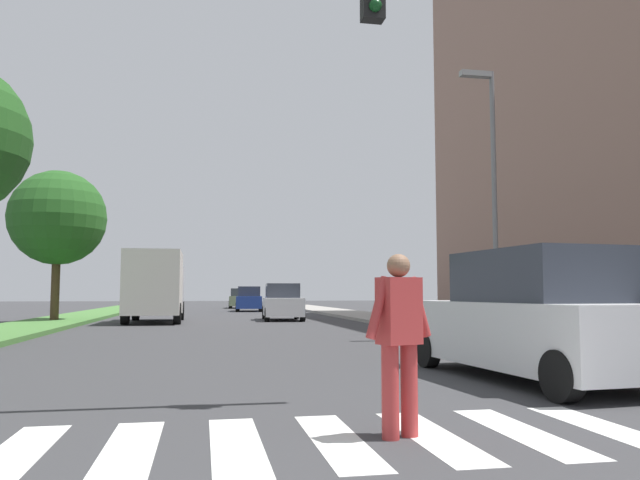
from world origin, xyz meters
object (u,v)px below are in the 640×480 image
sedan_distant (249,300)px  truck_box_delivery (156,286)px  sedan_far_horizon (240,299)px  tree_far (58,218)px  sedan_midblock (283,303)px  street_lamp_right (491,177)px  suv_crossing (534,319)px  pedestrian_performer (399,335)px

sedan_distant → truck_box_delivery: (-5.34, -15.74, 0.83)m
sedan_far_horizon → tree_far: bearing=-111.0°
sedan_far_horizon → sedan_distant: bearing=-89.3°
sedan_midblock → sedan_distant: sedan_midblock is taller
street_lamp_right → sedan_midblock: street_lamp_right is taller
suv_crossing → sedan_midblock: bearing=93.2°
suv_crossing → truck_box_delivery: bearing=109.6°
sedan_midblock → sedan_far_horizon: bearing=91.6°
sedan_midblock → sedan_far_horizon: 23.67m
sedan_midblock → sedan_distant: size_ratio=1.00×
tree_far → sedan_distant: 18.72m
sedan_midblock → suv_crossing: bearing=-86.8°
tree_far → pedestrian_performer: size_ratio=3.87×
street_lamp_right → truck_box_delivery: bearing=128.7°
sedan_distant → truck_box_delivery: size_ratio=0.67×
street_lamp_right → pedestrian_performer: (-6.17, -10.49, -3.66)m
suv_crossing → sedan_far_horizon: (-1.84, 44.68, -0.15)m
tree_far → sedan_distant: size_ratio=1.57×
sedan_midblock → truck_box_delivery: (-5.88, -1.19, 0.82)m
sedan_midblock → sedan_distant: (-0.54, 14.55, -0.00)m
truck_box_delivery → suv_crossing: bearing=-70.4°
pedestrian_performer → suv_crossing: (3.20, 3.20, -0.00)m
sedan_midblock → pedestrian_performer: bearing=-94.7°
tree_far → pedestrian_performer: bearing=-70.6°
sedan_distant → suv_crossing: bearing=-87.2°
sedan_distant → truck_box_delivery: bearing=-108.8°
sedan_far_horizon → suv_crossing: bearing=-87.6°
street_lamp_right → sedan_distant: size_ratio=1.79×
sedan_midblock → truck_box_delivery: bearing=-168.6°
sedan_far_horizon → street_lamp_right: bearing=-82.7°
sedan_midblock → sedan_far_horizon: size_ratio=0.93×
tree_far → sedan_midblock: 10.87m
suv_crossing → sedan_distant: 35.60m
tree_far → sedan_far_horizon: (9.48, 24.73, -3.82)m
tree_far → street_lamp_right: (14.29, -12.66, -0.01)m
suv_crossing → truck_box_delivery: (-7.07, 19.83, 0.70)m
tree_far → sedan_distant: tree_far is taller
pedestrian_performer → sedan_far_horizon: pedestrian_performer is taller
suv_crossing → sedan_far_horizon: 44.71m
street_lamp_right → sedan_far_horizon: bearing=97.3°
sedan_far_horizon → pedestrian_performer: bearing=-91.6°
truck_box_delivery → sedan_distant: bearing=71.2°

